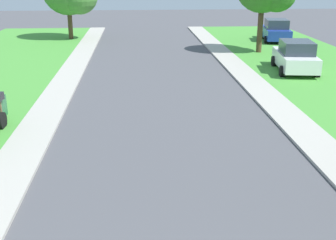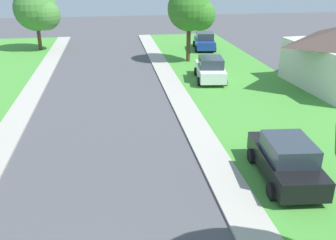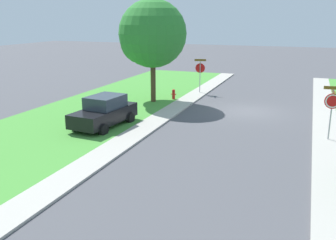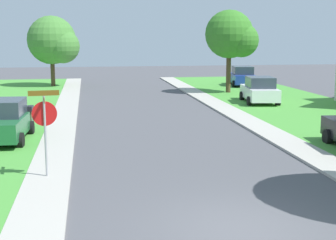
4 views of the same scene
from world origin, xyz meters
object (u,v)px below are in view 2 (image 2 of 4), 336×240
at_px(car_white_near_corner, 210,69).
at_px(tree_sidewalk_far, 38,11).
at_px(car_black_behind_trees, 286,160).
at_px(car_blue_far_down_street, 204,41).
at_px(tree_corner_large, 192,11).

relative_size(car_white_near_corner, tree_sidewalk_far, 0.75).
bearing_deg(car_white_near_corner, car_black_behind_trees, -92.76).
relative_size(car_blue_far_down_street, tree_sidewalk_far, 0.75).
distance_m(car_blue_far_down_street, car_white_near_corner, 10.91).
height_order(car_white_near_corner, tree_sidewalk_far, tree_sidewalk_far).
bearing_deg(tree_sidewalk_far, car_blue_far_down_street, -7.64).
distance_m(tree_corner_large, tree_sidewalk_far, 15.23).
distance_m(car_blue_far_down_street, tree_sidewalk_far, 16.33).
distance_m(car_white_near_corner, tree_sidewalk_far, 18.98).
bearing_deg(tree_corner_large, car_black_behind_trees, -91.40).
relative_size(car_black_behind_trees, tree_corner_large, 0.71).
relative_size(car_black_behind_trees, tree_sidewalk_far, 0.74).
distance_m(car_blue_far_down_street, car_black_behind_trees, 24.46).
bearing_deg(car_white_near_corner, car_blue_far_down_street, 78.17).
bearing_deg(tree_sidewalk_far, car_white_near_corner, -43.12).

